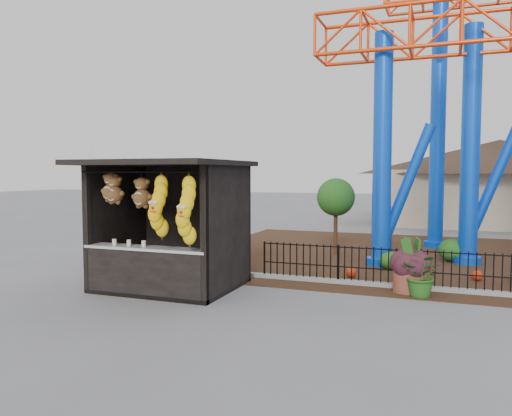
% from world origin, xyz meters
% --- Properties ---
extents(ground, '(120.00, 120.00, 0.00)m').
position_xyz_m(ground, '(0.00, 0.00, 0.00)').
color(ground, slate).
rests_on(ground, ground).
extents(mulch_bed, '(18.00, 12.00, 0.02)m').
position_xyz_m(mulch_bed, '(4.00, 8.00, 0.01)').
color(mulch_bed, '#331E11').
rests_on(mulch_bed, ground).
extents(curb, '(18.00, 0.18, 0.12)m').
position_xyz_m(curb, '(4.00, 3.00, 0.06)').
color(curb, gray).
rests_on(curb, ground).
extents(prize_booth, '(3.50, 3.40, 3.12)m').
position_xyz_m(prize_booth, '(-2.96, 0.92, 1.52)').
color(prize_booth, black).
rests_on(prize_booth, ground).
extents(roller_coaster, '(11.00, 6.37, 10.82)m').
position_xyz_m(roller_coaster, '(5.12, 8.23, 6.44)').
color(roller_coaster, blue).
rests_on(roller_coaster, ground).
extents(terracotta_planter, '(0.99, 0.99, 0.58)m').
position_xyz_m(terracotta_planter, '(2.57, 2.70, 0.29)').
color(terracotta_planter, brown).
rests_on(terracotta_planter, ground).
extents(planter_foliage, '(0.70, 0.70, 0.64)m').
position_xyz_m(planter_foliage, '(2.57, 2.70, 0.90)').
color(planter_foliage, '#371620').
rests_on(planter_foliage, terracotta_planter).
extents(potted_plant, '(1.16, 1.09, 1.02)m').
position_xyz_m(potted_plant, '(2.86, 2.31, 0.51)').
color(potted_plant, '#1B5218').
rests_on(potted_plant, ground).
extents(landscaping, '(8.56, 4.18, 0.71)m').
position_xyz_m(landscaping, '(4.62, 6.03, 0.30)').
color(landscaping, '#205117').
rests_on(landscaping, mulch_bed).
extents(pavilion, '(15.00, 15.00, 4.80)m').
position_xyz_m(pavilion, '(6.00, 20.00, 3.07)').
color(pavilion, '#BFAD8C').
rests_on(pavilion, ground).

